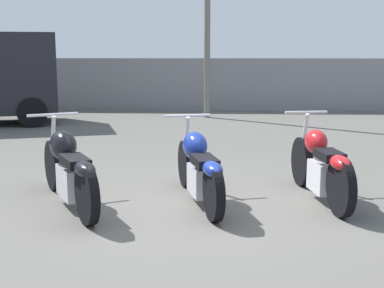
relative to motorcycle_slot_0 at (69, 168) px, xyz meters
The scene contains 5 objects.
ground_plane 1.48m from the motorcycle_slot_0, ahead, with size 60.00×60.00×0.00m, color #5B5954.
fence_back 10.15m from the motorcycle_slot_0, 82.04° to the left, with size 40.00×0.04×1.56m.
motorcycle_slot_0 is the anchor object (origin of this frame).
motorcycle_slot_1 1.52m from the motorcycle_slot_0, ahead, with size 0.80×2.07×0.98m.
motorcycle_slot_2 3.00m from the motorcycle_slot_0, ahead, with size 0.62×2.02×1.02m.
Camera 1 is at (0.33, -5.85, 1.80)m, focal length 50.00 mm.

